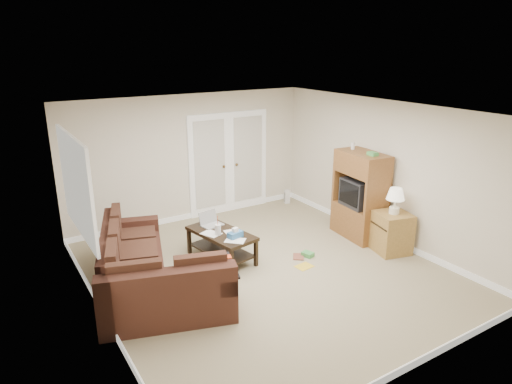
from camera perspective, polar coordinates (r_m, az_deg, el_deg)
floor at (r=7.27m, az=1.27°, el=-9.85°), size 5.50×5.50×0.00m
ceiling at (r=6.48m, az=1.42°, el=10.07°), size 5.00×5.50×0.02m
wall_left at (r=5.87m, az=-19.60°, el=-4.55°), size 0.02×5.50×2.50m
wall_right at (r=8.35m, az=15.85°, el=2.44°), size 0.02×5.50×2.50m
wall_back at (r=9.10m, az=-8.22°, el=4.21°), size 5.00×0.02×2.50m
wall_front at (r=4.89m, az=19.54°, el=-9.15°), size 5.00×0.02×2.50m
baseboards at (r=7.24m, az=1.27°, el=-9.50°), size 5.00×5.50×0.10m
french_doors at (r=9.49m, az=-3.38°, el=3.59°), size 1.80×0.05×2.13m
window_left at (r=6.71m, az=-21.52°, el=0.76°), size 0.05×1.92×1.42m
sectional_sofa at (r=6.69m, az=-13.50°, el=-9.96°), size 1.90×2.99×0.80m
coffee_table at (r=7.55m, az=-4.39°, el=-6.50°), size 0.81×1.29×0.82m
tv_armoire at (r=8.44m, az=12.86°, el=-0.35°), size 0.64×1.04×1.70m
side_cabinet at (r=8.07m, az=16.66°, el=-4.49°), size 0.65×0.65×1.14m
space_heater at (r=10.20m, az=3.89°, el=-0.57°), size 0.14×0.13×0.30m
floor_magazine at (r=7.44m, az=6.04°, el=-9.23°), size 0.29×0.24×0.01m
floor_greenbox at (r=7.76m, az=6.48°, el=-7.74°), size 0.19×0.22×0.07m
floor_book at (r=7.73m, az=4.67°, el=-8.04°), size 0.29×0.30×0.02m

